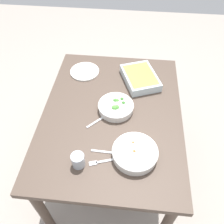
% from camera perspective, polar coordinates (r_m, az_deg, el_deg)
% --- Properties ---
extents(ground_plane, '(6.00, 6.00, 0.00)m').
position_cam_1_polar(ground_plane, '(2.15, 0.00, -13.14)').
color(ground_plane, '#9E9389').
extents(dining_table, '(1.20, 0.90, 0.74)m').
position_cam_1_polar(dining_table, '(1.60, 0.00, -2.12)').
color(dining_table, '#4C3D33').
rests_on(dining_table, ground_plane).
extents(stew_bowl, '(0.26, 0.26, 0.06)m').
position_cam_1_polar(stew_bowl, '(1.32, 5.56, -9.81)').
color(stew_bowl, silver).
rests_on(stew_bowl, dining_table).
extents(broccoli_bowl, '(0.23, 0.23, 0.07)m').
position_cam_1_polar(broccoli_bowl, '(1.53, 0.96, 1.31)').
color(broccoli_bowl, silver).
rests_on(broccoli_bowl, dining_table).
extents(baking_dish, '(0.36, 0.31, 0.06)m').
position_cam_1_polar(baking_dish, '(1.74, 6.83, 8.31)').
color(baking_dish, silver).
rests_on(baking_dish, dining_table).
extents(drink_cup, '(0.07, 0.07, 0.08)m').
position_cam_1_polar(drink_cup, '(1.29, -8.18, -11.58)').
color(drink_cup, '#B2BCC6').
rests_on(drink_cup, dining_table).
extents(side_plate, '(0.22, 0.22, 0.01)m').
position_cam_1_polar(side_plate, '(1.84, -6.63, 9.72)').
color(side_plate, white).
rests_on(side_plate, dining_table).
extents(spoon_by_stew, '(0.03, 0.18, 0.01)m').
position_cam_1_polar(spoon_by_stew, '(1.35, -0.28, -9.79)').
color(spoon_by_stew, silver).
rests_on(spoon_by_stew, dining_table).
extents(spoon_by_broccoli, '(0.14, 0.14, 0.01)m').
position_cam_1_polar(spoon_by_broccoli, '(1.49, -2.63, -1.56)').
color(spoon_by_broccoli, silver).
rests_on(spoon_by_broccoli, dining_table).
extents(fork_on_table, '(0.07, 0.17, 0.01)m').
position_cam_1_polar(fork_on_table, '(1.32, -2.34, -11.89)').
color(fork_on_table, silver).
rests_on(fork_on_table, dining_table).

